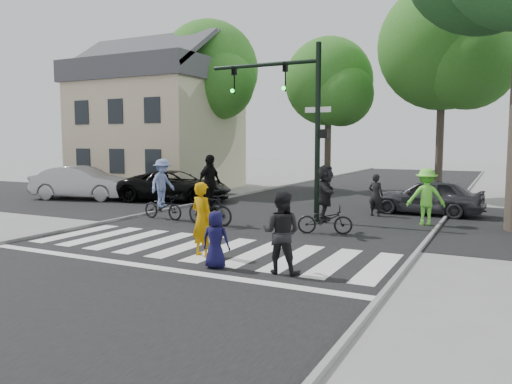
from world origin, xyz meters
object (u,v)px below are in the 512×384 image
Objects in this scene: pedestrian_adult at (281,233)px; cyclist_mid at (210,196)px; cyclist_right at (325,203)px; car_suv at (176,186)px; car_silver at (83,183)px; traffic_signal at (294,107)px; pedestrian_woman at (202,219)px; car_grey at (427,196)px; cyclist_left at (163,193)px; pedestrian_child at (216,240)px.

pedestrian_adult is 0.75× the size of cyclist_mid.
pedestrian_adult is 4.70m from cyclist_right.
car_suv is at bearing 135.25° from cyclist_mid.
car_silver is (-13.17, 3.29, -0.13)m from cyclist_right.
traffic_signal is 2.92× the size of cyclist_right.
traffic_signal reaches higher than pedestrian_woman.
car_suv reaches higher than car_grey.
cyclist_right reaches higher than pedestrian_adult.
cyclist_left is at bearing -53.11° from car_grey.
pedestrian_woman reaches higher than pedestrian_child.
car_suv is (-8.74, 4.59, -0.21)m from cyclist_right.
cyclist_mid is at bearing -125.56° from car_silver.
pedestrian_child is 0.25× the size of car_suv.
cyclist_right is 5.91m from car_grey.
pedestrian_child is at bearing 3.94° from pedestrian_adult.
car_silver is at bearing -43.46° from pedestrian_child.
car_suv is (-7.93, 9.50, 0.08)m from pedestrian_child.
traffic_signal is 11.87m from car_silver.
car_grey is (15.32, 2.21, -0.10)m from car_silver.
cyclist_mid reaches higher than cyclist_right.
pedestrian_adult is at bearing -148.01° from car_suv.
cyclist_mid reaches higher than pedestrian_adult.
pedestrian_child is 1.48m from pedestrian_adult.
traffic_signal is 2.81× the size of cyclist_left.
cyclist_mid reaches higher than cyclist_left.
cyclist_left is at bearing -162.37° from car_suv.
cyclist_mid reaches higher than car_suv.
car_silver is (-7.13, 3.18, -0.14)m from cyclist_left.
cyclist_left reaches higher than car_suv.
traffic_signal is 4.19m from cyclist_mid.
cyclist_right is 9.87m from car_suv.
car_silver is (-9.26, 3.49, -0.17)m from cyclist_mid.
car_grey is at bearing -115.74° from pedestrian_child.
pedestrian_adult reaches higher than car_silver.
pedestrian_adult is 15.93m from car_silver.
pedestrian_woman is 10.33m from car_grey.
pedestrian_woman is 13.65m from car_silver.
cyclist_left reaches higher than pedestrian_woman.
car_suv is at bearing 152.28° from cyclist_right.
pedestrian_woman is at bearing -112.39° from cyclist_right.
cyclist_left reaches higher than cyclist_right.
pedestrian_child is at bearing -99.28° from cyclist_right.
pedestrian_child is (0.99, -6.82, -3.27)m from traffic_signal.
pedestrian_woman is 4.42m from cyclist_right.
car_silver is at bearing -78.25° from car_grey.
car_grey is (3.95, 3.60, -3.22)m from traffic_signal.
car_silver is at bearing 155.94° from cyclist_left.
pedestrian_woman is 0.87× the size of cyclist_right.
car_grey is (1.52, 10.16, -0.18)m from pedestrian_adult.
cyclist_right is (0.80, 4.91, 0.29)m from pedestrian_child.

